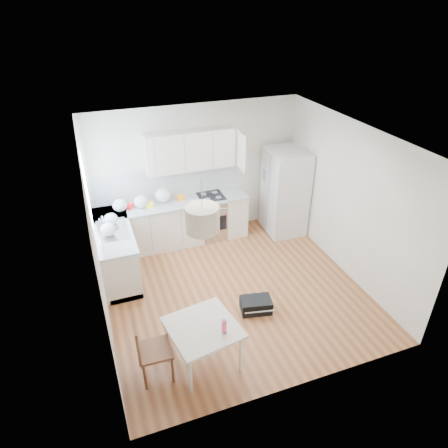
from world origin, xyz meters
name	(u,v)px	position (x,y,z in m)	size (l,w,h in m)	color
floor	(234,289)	(0.00, 0.00, 0.00)	(4.20, 4.20, 0.00)	brown
ceiling	(236,138)	(0.00, 0.00, 2.70)	(4.20, 4.20, 0.00)	white
wall_back	(196,172)	(0.00, 2.10, 1.35)	(4.20, 4.20, 0.00)	beige
wall_left	(96,247)	(-2.10, 0.00, 1.35)	(4.20, 4.20, 0.00)	beige
wall_right	(349,201)	(2.10, 0.00, 1.35)	(4.20, 4.20, 0.00)	beige
window_glassblock	(87,188)	(-2.09, 1.15, 1.75)	(0.02, 1.00, 1.00)	#BFE0F9
cabinets_back	(173,224)	(-0.60, 1.80, 0.44)	(3.00, 0.60, 0.88)	silver
cabinets_left	(116,252)	(-1.80, 1.20, 0.44)	(0.60, 1.80, 0.88)	silver
counter_back	(172,204)	(-0.60, 1.80, 0.90)	(3.02, 0.64, 0.04)	#A6A8AA
counter_left	(112,230)	(-1.80, 1.20, 0.90)	(0.64, 1.82, 0.04)	#A6A8AA
backsplash_back	(167,183)	(-0.60, 2.09, 1.21)	(3.00, 0.01, 0.58)	silver
backsplash_left	(92,217)	(-2.09, 1.20, 1.21)	(0.01, 1.80, 0.58)	silver
upper_cabinets	(190,150)	(-0.15, 1.94, 1.88)	(1.70, 0.32, 0.75)	silver
range_oven	(211,217)	(0.20, 1.80, 0.44)	(0.50, 0.61, 0.88)	#B4B6B9
sink	(113,230)	(-1.80, 1.15, 0.92)	(0.50, 0.80, 0.16)	#B4B6B9
refrigerator	(285,191)	(1.74, 1.55, 0.89)	(0.85, 0.89, 1.77)	silver
dining_table	(203,331)	(-0.96, -1.33, 0.61)	(0.99, 0.99, 0.68)	beige
dining_chair	(155,349)	(-1.61, -1.31, 0.50)	(0.42, 0.42, 1.00)	#532819
drink_bottle	(224,325)	(-0.74, -1.51, 0.80)	(0.07, 0.07, 0.23)	#DA3C5F
gym_bag	(256,305)	(0.14, -0.61, 0.11)	(0.49, 0.32, 0.22)	black
pendant_lamp	(202,219)	(-0.87, -1.15, 2.18)	(0.40, 0.40, 0.31)	beige
grocery_bag_a	(120,205)	(-1.58, 1.79, 1.04)	(0.27, 0.23, 0.24)	white
grocery_bag_b	(141,202)	(-1.18, 1.80, 1.04)	(0.27, 0.23, 0.25)	white
grocery_bag_c	(163,195)	(-0.75, 1.89, 1.06)	(0.31, 0.26, 0.28)	white
grocery_bag_d	(111,219)	(-1.79, 1.35, 1.03)	(0.24, 0.20, 0.21)	white
grocery_bag_e	(108,230)	(-1.88, 0.99, 1.04)	(0.26, 0.22, 0.23)	white
snack_orange	(181,198)	(-0.41, 1.85, 0.97)	(0.15, 0.09, 0.10)	orange
snack_yellow	(150,205)	(-1.03, 1.76, 0.97)	(0.15, 0.09, 0.10)	yellow
snack_red	(130,206)	(-1.39, 1.84, 0.97)	(0.15, 0.09, 0.10)	red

